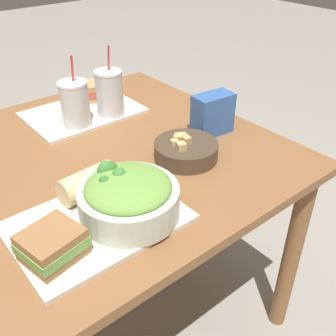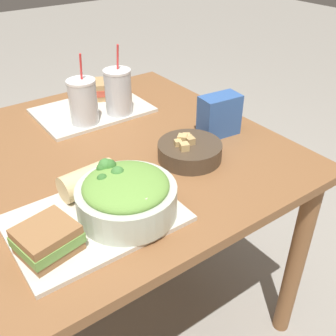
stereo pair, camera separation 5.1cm
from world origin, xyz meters
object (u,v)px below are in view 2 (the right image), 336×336
Objects in this scene: soup_bowl at (190,150)px; baguette_near at (89,180)px; drink_cup_dark at (83,103)px; chip_bag at (219,115)px; salad_bowl at (126,195)px; sandwich_near at (47,239)px; drink_cup_red at (118,93)px; sandwich_far at (109,89)px.

soup_bowl is 1.26× the size of baguette_near.
drink_cup_dark is (0.17, 0.37, 0.04)m from baguette_near.
salad_bowl is at bearing -152.09° from chip_bag.
salad_bowl is at bearing -157.33° from soup_bowl.
baguette_near is at bearing 178.10° from soup_bowl.
soup_bowl is 0.50m from sandwich_near.
sandwich_near is 0.92× the size of baguette_near.
salad_bowl is at bearing -118.13° from drink_cup_red.
sandwich_far is (0.51, 0.66, -0.00)m from sandwich_near.
drink_cup_dark is (0.13, 0.50, 0.02)m from salad_bowl.
sandwich_near is 0.57× the size of drink_cup_red.
soup_bowl is at bearing -96.46° from baguette_near.
drink_cup_red reaches higher than sandwich_near.
sandwich_far is at bearing 113.88° from chip_bag.
sandwich_near is 0.84m from sandwich_far.
soup_bowl is at bearing -153.03° from chip_bag.
sandwich_far is (0.31, 0.65, -0.02)m from salad_bowl.
salad_bowl reaches higher than sandwich_far.
drink_cup_dark is (0.33, 0.51, 0.04)m from sandwich_near.
salad_bowl is at bearing -170.23° from baguette_near.
drink_cup_dark reaches higher than sandwich_far.
drink_cup_red reaches higher than baguette_near.
drink_cup_red is at bearing 92.65° from soup_bowl.
drink_cup_dark is 0.45m from chip_bag.
salad_bowl is 0.13m from baguette_near.
soup_bowl is 0.19m from chip_bag.
sandwich_near is at bearing -157.39° from chip_bag.
drink_cup_red is at bearing 36.28° from sandwich_near.
drink_cup_red reaches higher than chip_bag.
sandwich_far is at bearing 87.44° from soup_bowl.
sandwich_near is at bearing -123.04° from drink_cup_dark.
drink_cup_red is (0.47, 0.51, 0.04)m from sandwich_near.
salad_bowl is 1.00× the size of drink_cup_dark.
sandwich_far is at bearing 41.11° from sandwich_near.
baguette_near is 0.63× the size of drink_cup_dark.
drink_cup_red is at bearing 61.87° from salad_bowl.
soup_bowl is 1.16× the size of sandwich_far.
sandwich_near is 0.69m from chip_bag.
chip_bag is at bearing -43.81° from drink_cup_dark.
chip_bag is (0.15, -0.46, 0.02)m from sandwich_far.
drink_cup_dark is (-0.18, -0.15, 0.04)m from sandwich_far.
salad_bowl is 0.52m from drink_cup_dark.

